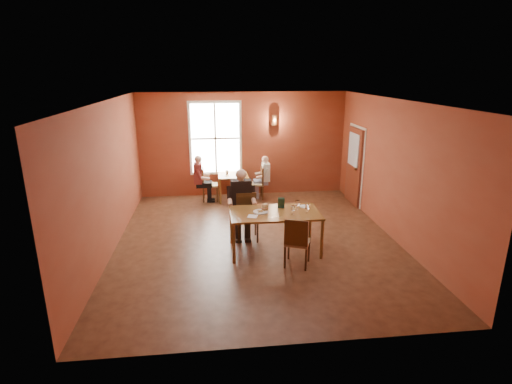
{
  "coord_description": "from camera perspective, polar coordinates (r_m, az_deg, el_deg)",
  "views": [
    {
      "loc": [
        -0.95,
        -8.0,
        3.57
      ],
      "look_at": [
        0.0,
        0.2,
        1.05
      ],
      "focal_mm": 28.0,
      "sensor_mm": 36.0,
      "label": 1
    }
  ],
  "objects": [
    {
      "name": "plate_food",
      "position": [
        8.0,
        0.66,
        -2.79
      ],
      "size": [
        0.37,
        0.37,
        0.04
      ],
      "primitive_type": "cylinder",
      "rotation": [
        0.0,
        0.0,
        0.28
      ],
      "color": "white",
      "rests_on": "main_table"
    },
    {
      "name": "wall_right",
      "position": [
        9.16,
        19.17,
        2.96
      ],
      "size": [
        0.04,
        7.0,
        3.0
      ],
      "primitive_type": "cube",
      "color": "brown",
      "rests_on": "ground"
    },
    {
      "name": "goblet_b",
      "position": [
        8.01,
        7.3,
        -2.3
      ],
      "size": [
        0.09,
        0.09,
        0.2
      ],
      "primitive_type": null,
      "rotation": [
        0.0,
        0.0,
        -0.14
      ],
      "color": "white",
      "rests_on": "main_table"
    },
    {
      "name": "door",
      "position": [
        11.29,
        13.76,
        3.6
      ],
      "size": [
        0.12,
        1.04,
        2.1
      ],
      "primitive_type": "cube",
      "color": "maroon",
      "rests_on": "ground"
    },
    {
      "name": "cup_a",
      "position": [
        11.23,
        -2.39,
        2.59
      ],
      "size": [
        0.15,
        0.15,
        0.09
      ],
      "primitive_type": "imported",
      "rotation": [
        0.0,
        0.0,
        -0.37
      ],
      "color": "silver",
      "rests_on": "second_table"
    },
    {
      "name": "chair_diner_white",
      "position": [
        11.47,
        -0.06,
        1.28
      ],
      "size": [
        0.41,
        0.41,
        0.93
      ],
      "primitive_type": null,
      "rotation": [
        0.0,
        0.0,
        1.57
      ],
      "color": "brown",
      "rests_on": "ground"
    },
    {
      "name": "goblet_a",
      "position": [
        8.19,
        5.95,
        -1.78
      ],
      "size": [
        0.11,
        0.11,
        0.21
      ],
      "primitive_type": null,
      "rotation": [
        0.0,
        0.0,
        -0.42
      ],
      "color": "white",
      "rests_on": "main_table"
    },
    {
      "name": "side_plate",
      "position": [
        8.39,
        6.91,
        -2.05
      ],
      "size": [
        0.23,
        0.23,
        0.02
      ],
      "primitive_type": "cylinder",
      "rotation": [
        0.0,
        0.0,
        -0.2
      ],
      "color": "white",
      "rests_on": "main_table"
    },
    {
      "name": "main_table",
      "position": [
        8.18,
        2.67,
        -5.67
      ],
      "size": [
        1.8,
        1.01,
        0.84
      ],
      "primitive_type": null,
      "color": "brown",
      "rests_on": "ground"
    },
    {
      "name": "napkin",
      "position": [
        7.79,
        -0.5,
        -3.49
      ],
      "size": [
        0.23,
        0.23,
        0.01
      ],
      "primitive_type": "cube",
      "rotation": [
        0.0,
        0.0,
        -0.3
      ],
      "color": "white",
      "rests_on": "main_table"
    },
    {
      "name": "menu_stand",
      "position": [
        8.24,
        3.63,
        -1.57
      ],
      "size": [
        0.14,
        0.09,
        0.22
      ],
      "primitive_type": "cube",
      "rotation": [
        0.0,
        0.0,
        -0.22
      ],
      "color": "#1A3422",
      "rests_on": "main_table"
    },
    {
      "name": "diner_main",
      "position": [
        8.59,
        -1.26,
        -2.3
      ],
      "size": [
        0.59,
        0.59,
        1.47
      ],
      "primitive_type": null,
      "rotation": [
        0.0,
        0.0,
        3.14
      ],
      "color": "#352119",
      "rests_on": "ground"
    },
    {
      "name": "sandwich",
      "position": [
        8.06,
        1.31,
        -2.33
      ],
      "size": [
        0.14,
        0.14,
        0.13
      ],
      "primitive_type": "cube",
      "rotation": [
        0.0,
        0.0,
        0.55
      ],
      "color": "tan",
      "rests_on": "main_table"
    },
    {
      "name": "chair_empty",
      "position": [
        7.61,
        5.96,
        -6.98
      ],
      "size": [
        0.57,
        0.57,
        0.98
      ],
      "primitive_type": null,
      "rotation": [
        0.0,
        0.0,
        -0.38
      ],
      "color": "#4E2010",
      "rests_on": "ground"
    },
    {
      "name": "ground",
      "position": [
        8.81,
        0.15,
        -6.92
      ],
      "size": [
        6.0,
        7.0,
        0.01
      ],
      "primitive_type": "cube",
      "color": "brown",
      "rests_on": "ground"
    },
    {
      "name": "diner_white",
      "position": [
        11.44,
        0.09,
        1.92
      ],
      "size": [
        0.48,
        0.48,
        1.2
      ],
      "primitive_type": null,
      "rotation": [
        0.0,
        0.0,
        1.57
      ],
      "color": "white",
      "rests_on": "ground"
    },
    {
      "name": "knife",
      "position": [
        7.78,
        2.68,
        -3.53
      ],
      "size": [
        0.22,
        0.04,
        0.0
      ],
      "primitive_type": "cube",
      "rotation": [
        0.0,
        0.0,
        -0.12
      ],
      "color": "silver",
      "rests_on": "main_table"
    },
    {
      "name": "wall_sconce",
      "position": [
        11.63,
        2.64,
        10.2
      ],
      "size": [
        0.16,
        0.16,
        0.28
      ],
      "primitive_type": "cylinder",
      "color": "brown",
      "rests_on": "wall_back"
    },
    {
      "name": "diner_maroon",
      "position": [
        11.36,
        -6.75,
        1.92
      ],
      "size": [
        0.51,
        0.51,
        1.29
      ],
      "primitive_type": null,
      "rotation": [
        0.0,
        0.0,
        -1.57
      ],
      "color": "#601014",
      "rests_on": "ground"
    },
    {
      "name": "chair_diner_main",
      "position": [
        8.69,
        -1.27,
        -3.68
      ],
      "size": [
        0.45,
        0.45,
        1.01
      ],
      "primitive_type": null,
      "rotation": [
        0.0,
        0.0,
        3.14
      ],
      "color": "brown",
      "rests_on": "ground"
    },
    {
      "name": "wall_left",
      "position": [
        8.52,
        -20.33,
        1.83
      ],
      "size": [
        0.04,
        7.0,
        3.0
      ],
      "primitive_type": "cube",
      "color": "brown",
      "rests_on": "ground"
    },
    {
      "name": "chair_diner_maroon",
      "position": [
        11.4,
        -6.57,
        1.12
      ],
      "size": [
        0.42,
        0.42,
        0.95
      ],
      "primitive_type": null,
      "rotation": [
        0.0,
        0.0,
        -1.57
      ],
      "color": "#5D3219",
      "rests_on": "ground"
    },
    {
      "name": "window",
      "position": [
        11.6,
        -5.83,
        7.62
      ],
      "size": [
        1.36,
        0.1,
        1.96
      ],
      "primitive_type": "cube",
      "color": "white",
      "rests_on": "wall_back"
    },
    {
      "name": "wall_front",
      "position": [
        5.04,
        4.86,
        -7.34
      ],
      "size": [
        6.0,
        0.04,
        3.0
      ],
      "primitive_type": "cube",
      "color": "brown",
      "rests_on": "ground"
    },
    {
      "name": "wall_back",
      "position": [
        11.72,
        -1.86,
        6.8
      ],
      "size": [
        6.0,
        0.04,
        3.0
      ],
      "primitive_type": "cube",
      "color": "brown",
      "rests_on": "ground"
    },
    {
      "name": "second_table",
      "position": [
        11.45,
        -3.3,
        0.71
      ],
      "size": [
        0.83,
        0.83,
        0.74
      ],
      "primitive_type": null,
      "color": "brown",
      "rests_on": "ground"
    },
    {
      "name": "ceiling",
      "position": [
        8.08,
        0.17,
        12.93
      ],
      "size": [
        6.0,
        7.0,
        0.04
      ],
      "primitive_type": "cube",
      "color": "white",
      "rests_on": "wall_back"
    },
    {
      "name": "cup_b",
      "position": [
        11.46,
        -4.17,
        2.86
      ],
      "size": [
        0.13,
        0.13,
        0.1
      ],
      "primitive_type": "imported",
      "rotation": [
        0.0,
        0.0,
        -0.39
      ],
      "color": "silver",
      "rests_on": "second_table"
    },
    {
      "name": "goblet_c",
      "position": [
        7.9,
        5.3,
        -2.52
      ],
      "size": [
        0.1,
        0.1,
        0.19
      ],
      "primitive_type": null,
      "rotation": [
        0.0,
        0.0,
        0.39
      ],
      "color": "white",
      "rests_on": "main_table"
    }
  ]
}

